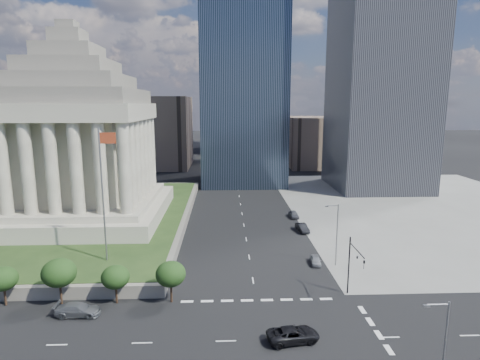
{
  "coord_description": "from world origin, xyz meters",
  "views": [
    {
      "loc": [
        -4.02,
        -34.31,
        25.22
      ],
      "look_at": [
        -2.11,
        14.47,
        15.93
      ],
      "focal_mm": 30.0,
      "sensor_mm": 36.0,
      "label": 1
    }
  ],
  "objects_px": {
    "street_lamp_north": "(336,231)",
    "parked_sedan_mid": "(302,228)",
    "pickup_truck": "(293,334)",
    "parked_sedan_far": "(294,214)",
    "street_lamp_south": "(442,352)",
    "parked_sedan_near": "(316,260)",
    "war_memorial": "(75,123)",
    "traffic_signal_ne": "(354,262)",
    "flagpole": "(103,188)",
    "suv_grey": "(78,310)"
  },
  "relations": [
    {
      "from": "flagpole",
      "to": "street_lamp_south",
      "type": "height_order",
      "value": "flagpole"
    },
    {
      "from": "war_memorial",
      "to": "traffic_signal_ne",
      "type": "relative_size",
      "value": 4.88
    },
    {
      "from": "street_lamp_south",
      "to": "street_lamp_north",
      "type": "xyz_separation_m",
      "value": [
        0.0,
        31.0,
        0.0
      ]
    },
    {
      "from": "suv_grey",
      "to": "parked_sedan_near",
      "type": "relative_size",
      "value": 1.42
    },
    {
      "from": "traffic_signal_ne",
      "to": "pickup_truck",
      "type": "bearing_deg",
      "value": -135.8
    },
    {
      "from": "traffic_signal_ne",
      "to": "parked_sedan_far",
      "type": "distance_m",
      "value": 38.87
    },
    {
      "from": "pickup_truck",
      "to": "flagpole",
      "type": "bearing_deg",
      "value": 42.47
    },
    {
      "from": "war_memorial",
      "to": "traffic_signal_ne",
      "type": "xyz_separation_m",
      "value": [
        46.5,
        -34.3,
        -16.15
      ]
    },
    {
      "from": "street_lamp_north",
      "to": "war_memorial",
      "type": "bearing_deg",
      "value": 154.08
    },
    {
      "from": "parked_sedan_mid",
      "to": "street_lamp_south",
      "type": "bearing_deg",
      "value": -96.06
    },
    {
      "from": "flagpole",
      "to": "parked_sedan_mid",
      "type": "xyz_separation_m",
      "value": [
        33.33,
        18.29,
        -12.34
      ]
    },
    {
      "from": "pickup_truck",
      "to": "parked_sedan_far",
      "type": "distance_m",
      "value": 48.3
    },
    {
      "from": "traffic_signal_ne",
      "to": "street_lamp_north",
      "type": "bearing_deg",
      "value": 85.81
    },
    {
      "from": "war_memorial",
      "to": "street_lamp_north",
      "type": "xyz_separation_m",
      "value": [
        47.33,
        -23.0,
        -15.74
      ]
    },
    {
      "from": "street_lamp_north",
      "to": "suv_grey",
      "type": "relative_size",
      "value": 1.85
    },
    {
      "from": "pickup_truck",
      "to": "parked_sedan_mid",
      "type": "bearing_deg",
      "value": -22.33
    },
    {
      "from": "suv_grey",
      "to": "parked_sedan_near",
      "type": "distance_m",
      "value": 35.48
    },
    {
      "from": "traffic_signal_ne",
      "to": "parked_sedan_near",
      "type": "bearing_deg",
      "value": 99.73
    },
    {
      "from": "parked_sedan_far",
      "to": "street_lamp_north",
      "type": "bearing_deg",
      "value": -89.69
    },
    {
      "from": "flagpole",
      "to": "traffic_signal_ne",
      "type": "height_order",
      "value": "flagpole"
    },
    {
      "from": "traffic_signal_ne",
      "to": "war_memorial",
      "type": "bearing_deg",
      "value": 143.58
    },
    {
      "from": "street_lamp_north",
      "to": "parked_sedan_near",
      "type": "height_order",
      "value": "street_lamp_north"
    },
    {
      "from": "street_lamp_north",
      "to": "street_lamp_south",
      "type": "bearing_deg",
      "value": -90.0
    },
    {
      "from": "parked_sedan_mid",
      "to": "flagpole",
      "type": "bearing_deg",
      "value": -159.47
    },
    {
      "from": "traffic_signal_ne",
      "to": "street_lamp_south",
      "type": "distance_m",
      "value": 19.72
    },
    {
      "from": "street_lamp_north",
      "to": "parked_sedan_mid",
      "type": "xyz_separation_m",
      "value": [
        -1.83,
        17.29,
        -4.88
      ]
    },
    {
      "from": "flagpole",
      "to": "street_lamp_north",
      "type": "relative_size",
      "value": 2.0
    },
    {
      "from": "war_memorial",
      "to": "flagpole",
      "type": "relative_size",
      "value": 1.95
    },
    {
      "from": "parked_sedan_near",
      "to": "parked_sedan_far",
      "type": "height_order",
      "value": "parked_sedan_far"
    },
    {
      "from": "street_lamp_south",
      "to": "suv_grey",
      "type": "height_order",
      "value": "street_lamp_south"
    },
    {
      "from": "street_lamp_north",
      "to": "parked_sedan_near",
      "type": "relative_size",
      "value": 2.63
    },
    {
      "from": "suv_grey",
      "to": "parked_sedan_far",
      "type": "distance_m",
      "value": 53.08
    },
    {
      "from": "war_memorial",
      "to": "street_lamp_south",
      "type": "relative_size",
      "value": 3.9
    },
    {
      "from": "war_memorial",
      "to": "parked_sedan_near",
      "type": "relative_size",
      "value": 10.24
    },
    {
      "from": "street_lamp_south",
      "to": "street_lamp_north",
      "type": "distance_m",
      "value": 31.0
    },
    {
      "from": "parked_sedan_near",
      "to": "parked_sedan_mid",
      "type": "xyz_separation_m",
      "value": [
        1.05,
        16.62,
        0.13
      ]
    },
    {
      "from": "traffic_signal_ne",
      "to": "parked_sedan_mid",
      "type": "height_order",
      "value": "traffic_signal_ne"
    },
    {
      "from": "traffic_signal_ne",
      "to": "suv_grey",
      "type": "bearing_deg",
      "value": -175.51
    },
    {
      "from": "street_lamp_north",
      "to": "parked_sedan_far",
      "type": "xyz_separation_m",
      "value": [
        -1.83,
        27.29,
        -4.9
      ]
    },
    {
      "from": "war_memorial",
      "to": "street_lamp_north",
      "type": "bearing_deg",
      "value": -25.92
    },
    {
      "from": "flagpole",
      "to": "parked_sedan_far",
      "type": "xyz_separation_m",
      "value": [
        33.33,
        28.29,
        -12.36
      ]
    },
    {
      "from": "parked_sedan_mid",
      "to": "traffic_signal_ne",
      "type": "bearing_deg",
      "value": -96.22
    },
    {
      "from": "flagpole",
      "to": "pickup_truck",
      "type": "relative_size",
      "value": 3.51
    },
    {
      "from": "traffic_signal_ne",
      "to": "parked_sedan_mid",
      "type": "bearing_deg",
      "value": 92.0
    },
    {
      "from": "suv_grey",
      "to": "parked_sedan_mid",
      "type": "distance_m",
      "value": 45.74
    },
    {
      "from": "street_lamp_north",
      "to": "suv_grey",
      "type": "distance_m",
      "value": 38.19
    },
    {
      "from": "street_lamp_south",
      "to": "suv_grey",
      "type": "xyz_separation_m",
      "value": [
        -35.19,
        17.0,
        -4.88
      ]
    },
    {
      "from": "traffic_signal_ne",
      "to": "parked_sedan_far",
      "type": "relative_size",
      "value": 1.8
    },
    {
      "from": "war_memorial",
      "to": "street_lamp_north",
      "type": "height_order",
      "value": "war_memorial"
    },
    {
      "from": "war_memorial",
      "to": "traffic_signal_ne",
      "type": "height_order",
      "value": "war_memorial"
    }
  ]
}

